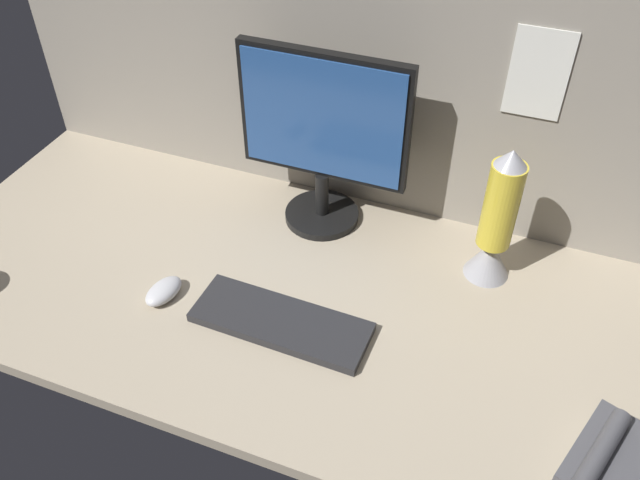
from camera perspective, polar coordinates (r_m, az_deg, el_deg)
The scene contains 7 objects.
ground_plane at distance 145.39cm, azimuth -0.99°, elevation -4.83°, with size 180.00×80.00×3.00cm, color tan.
cubicle_wall_back at distance 151.41cm, azimuth 4.31°, elevation 15.04°, with size 180.00×5.50×72.71cm.
monitor at distance 149.17cm, azimuth 0.27°, elevation 9.13°, with size 39.37×18.00×43.29cm.
keyboard at distance 137.13cm, azimuth -3.39°, elevation -7.09°, with size 37.00×13.00×2.00cm, color #262628.
mouse at distance 145.82cm, azimuth -13.35°, elevation -4.32°, with size 5.60×9.60×3.40cm, color silver.
lava_lamp at distance 143.95cm, azimuth 14.97°, elevation 1.20°, with size 10.03×10.03×32.82cm.
desk_phone at distance 125.44cm, azimuth 24.62°, elevation -17.75°, with size 22.35×23.57×8.80cm.
Camera 1 is at (38.25, -92.49, 103.96)cm, focal length 37.06 mm.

